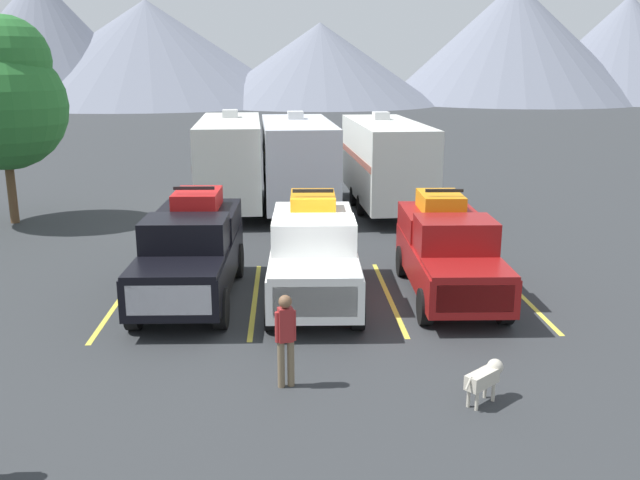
{
  "coord_description": "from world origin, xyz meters",
  "views": [
    {
      "loc": [
        -0.86,
        -15.27,
        5.61
      ],
      "look_at": [
        0.0,
        1.8,
        1.2
      ],
      "focal_mm": 38.68,
      "sensor_mm": 36.0,
      "label": 1
    }
  ],
  "objects_px": {
    "pickup_truck_c": "(448,250)",
    "person_b": "(286,335)",
    "pickup_truck_a": "(191,250)",
    "dog": "(486,376)",
    "camper_trailer_a": "(231,158)",
    "camper_trailer_c": "(386,160)",
    "pickup_truck_b": "(313,252)",
    "camper_trailer_b": "(298,160)"
  },
  "relations": [
    {
      "from": "camper_trailer_a",
      "to": "pickup_truck_b",
      "type": "bearing_deg",
      "value": -75.67
    },
    {
      "from": "pickup_truck_c",
      "to": "camper_trailer_a",
      "type": "xyz_separation_m",
      "value": [
        -6.11,
        10.7,
        0.85
      ]
    },
    {
      "from": "person_b",
      "to": "dog",
      "type": "xyz_separation_m",
      "value": [
        3.38,
        -0.75,
        -0.52
      ]
    },
    {
      "from": "pickup_truck_a",
      "to": "camper_trailer_a",
      "type": "xyz_separation_m",
      "value": [
        0.17,
        10.6,
        0.79
      ]
    },
    {
      "from": "camper_trailer_c",
      "to": "pickup_truck_a",
      "type": "bearing_deg",
      "value": -121.4
    },
    {
      "from": "pickup_truck_b",
      "to": "pickup_truck_c",
      "type": "relative_size",
      "value": 0.99
    },
    {
      "from": "pickup_truck_a",
      "to": "dog",
      "type": "bearing_deg",
      "value": -45.46
    },
    {
      "from": "pickup_truck_b",
      "to": "pickup_truck_a",
      "type": "bearing_deg",
      "value": 174.19
    },
    {
      "from": "camper_trailer_b",
      "to": "person_b",
      "type": "relative_size",
      "value": 5.02
    },
    {
      "from": "pickup_truck_c",
      "to": "pickup_truck_a",
      "type": "bearing_deg",
      "value": 179.11
    },
    {
      "from": "pickup_truck_a",
      "to": "dog",
      "type": "height_order",
      "value": "pickup_truck_a"
    },
    {
      "from": "camper_trailer_a",
      "to": "pickup_truck_c",
      "type": "bearing_deg",
      "value": -60.28
    },
    {
      "from": "pickup_truck_c",
      "to": "camper_trailer_b",
      "type": "bearing_deg",
      "value": 109.01
    },
    {
      "from": "pickup_truck_a",
      "to": "camper_trailer_a",
      "type": "relative_size",
      "value": 0.6
    },
    {
      "from": "pickup_truck_c",
      "to": "person_b",
      "type": "distance_m",
      "value": 6.33
    },
    {
      "from": "pickup_truck_a",
      "to": "camper_trailer_a",
      "type": "distance_m",
      "value": 10.63
    },
    {
      "from": "pickup_truck_b",
      "to": "dog",
      "type": "xyz_separation_m",
      "value": [
        2.69,
        -5.44,
        -0.7
      ]
    },
    {
      "from": "pickup_truck_a",
      "to": "pickup_truck_c",
      "type": "height_order",
      "value": "pickup_truck_a"
    },
    {
      "from": "pickup_truck_a",
      "to": "camper_trailer_c",
      "type": "xyz_separation_m",
      "value": [
        6.18,
        10.12,
        0.76
      ]
    },
    {
      "from": "camper_trailer_c",
      "to": "person_b",
      "type": "height_order",
      "value": "camper_trailer_c"
    },
    {
      "from": "pickup_truck_c",
      "to": "camper_trailer_c",
      "type": "relative_size",
      "value": 0.59
    },
    {
      "from": "dog",
      "to": "person_b",
      "type": "bearing_deg",
      "value": 167.44
    },
    {
      "from": "pickup_truck_b",
      "to": "camper_trailer_a",
      "type": "xyz_separation_m",
      "value": [
        -2.78,
        10.9,
        0.82
      ]
    },
    {
      "from": "camper_trailer_b",
      "to": "pickup_truck_c",
      "type": "bearing_deg",
      "value": -70.99
    },
    {
      "from": "pickup_truck_a",
      "to": "person_b",
      "type": "distance_m",
      "value": 5.49
    },
    {
      "from": "dog",
      "to": "camper_trailer_b",
      "type": "bearing_deg",
      "value": 100.31
    },
    {
      "from": "pickup_truck_a",
      "to": "camper_trailer_c",
      "type": "distance_m",
      "value": 11.88
    },
    {
      "from": "pickup_truck_a",
      "to": "pickup_truck_c",
      "type": "distance_m",
      "value": 6.28
    },
    {
      "from": "camper_trailer_c",
      "to": "camper_trailer_b",
      "type": "bearing_deg",
      "value": -179.39
    },
    {
      "from": "pickup_truck_c",
      "to": "dog",
      "type": "bearing_deg",
      "value": -96.37
    },
    {
      "from": "pickup_truck_c",
      "to": "camper_trailer_c",
      "type": "xyz_separation_m",
      "value": [
        -0.1,
        10.22,
        0.82
      ]
    },
    {
      "from": "dog",
      "to": "pickup_truck_c",
      "type": "bearing_deg",
      "value": 83.63
    },
    {
      "from": "camper_trailer_b",
      "to": "pickup_truck_b",
      "type": "bearing_deg",
      "value": -88.98
    },
    {
      "from": "camper_trailer_b",
      "to": "camper_trailer_c",
      "type": "height_order",
      "value": "camper_trailer_b"
    },
    {
      "from": "person_b",
      "to": "dog",
      "type": "height_order",
      "value": "person_b"
    },
    {
      "from": "pickup_truck_a",
      "to": "dog",
      "type": "relative_size",
      "value": 7.0
    },
    {
      "from": "camper_trailer_b",
      "to": "person_b",
      "type": "bearing_deg",
      "value": -91.89
    },
    {
      "from": "camper_trailer_a",
      "to": "camper_trailer_c",
      "type": "relative_size",
      "value": 1.02
    },
    {
      "from": "camper_trailer_c",
      "to": "person_b",
      "type": "distance_m",
      "value": 15.64
    },
    {
      "from": "pickup_truck_a",
      "to": "pickup_truck_b",
      "type": "relative_size",
      "value": 1.05
    },
    {
      "from": "camper_trailer_b",
      "to": "camper_trailer_c",
      "type": "xyz_separation_m",
      "value": [
        3.41,
        0.04,
        -0.02
      ]
    },
    {
      "from": "pickup_truck_a",
      "to": "person_b",
      "type": "xyz_separation_m",
      "value": [
        2.27,
        -4.99,
        -0.21
      ]
    }
  ]
}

